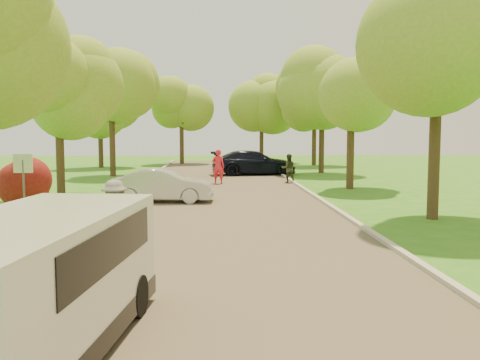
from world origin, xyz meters
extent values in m
plane|color=#2E741B|center=(0.00, 0.00, 0.00)|extent=(100.00, 100.00, 0.00)
cube|color=#4C4438|center=(0.00, 8.00, 0.01)|extent=(8.00, 60.00, 0.01)
cube|color=#B2AD9E|center=(-4.05, 8.00, 0.06)|extent=(0.18, 60.00, 0.12)
cube|color=#B2AD9E|center=(4.05, 8.00, 0.06)|extent=(0.18, 60.00, 0.12)
cylinder|color=#59595E|center=(-5.80, 4.00, 1.00)|extent=(0.06, 0.06, 2.00)
cube|color=white|center=(-5.80, 4.00, 1.90)|extent=(0.55, 0.04, 0.55)
cylinder|color=#382619|center=(-6.30, 5.50, 0.35)|extent=(0.12, 0.12, 0.70)
sphere|color=#590F0F|center=(-6.30, 5.50, 1.10)|extent=(1.70, 1.70, 1.70)
cylinder|color=#382619|center=(-7.00, 12.00, 1.57)|extent=(0.36, 0.36, 3.15)
sphere|color=olive|center=(-7.00, 12.00, 4.41)|extent=(4.20, 4.20, 4.20)
sphere|color=olive|center=(-6.37, 12.00, 5.04)|extent=(3.15, 3.15, 3.15)
cylinder|color=#382619|center=(-6.60, 22.00, 1.91)|extent=(0.36, 0.36, 3.83)
sphere|color=olive|center=(-6.60, 22.00, 5.27)|extent=(4.80, 4.80, 4.80)
sphere|color=olive|center=(-5.88, 22.00, 5.99)|extent=(3.60, 3.60, 3.60)
cylinder|color=#382619|center=(6.80, 5.00, 1.91)|extent=(0.36, 0.36, 3.83)
sphere|color=olive|center=(6.80, 5.00, 5.33)|extent=(5.00, 5.00, 5.00)
sphere|color=olive|center=(7.55, 5.00, 6.08)|extent=(3.75, 3.75, 3.75)
cylinder|color=#382619|center=(6.40, 14.00, 1.69)|extent=(0.36, 0.36, 3.38)
sphere|color=olive|center=(6.40, 14.00, 4.70)|extent=(4.40, 4.40, 4.40)
sphere|color=olive|center=(7.06, 14.00, 5.36)|extent=(3.30, 3.30, 3.30)
cylinder|color=#382619|center=(7.00, 24.00, 2.02)|extent=(0.36, 0.36, 4.05)
sphere|color=olive|center=(7.00, 24.00, 5.61)|extent=(5.20, 5.20, 5.20)
sphere|color=olive|center=(7.78, 24.00, 6.39)|extent=(3.90, 3.90, 3.90)
cylinder|color=#382619|center=(-9.00, 30.00, 1.80)|extent=(0.36, 0.36, 3.60)
sphere|color=olive|center=(-9.00, 30.00, 5.10)|extent=(5.00, 5.00, 5.00)
sphere|color=olive|center=(-8.25, 30.00, 5.85)|extent=(3.75, 3.75, 3.75)
cylinder|color=#382619|center=(8.00, 32.00, 1.91)|extent=(0.36, 0.36, 3.83)
sphere|color=olive|center=(8.00, 32.00, 5.33)|extent=(5.00, 5.00, 5.00)
sphere|color=olive|center=(8.75, 32.00, 6.08)|extent=(3.75, 3.75, 3.75)
cylinder|color=#382619|center=(-3.00, 34.00, 1.69)|extent=(0.36, 0.36, 3.38)
sphere|color=olive|center=(-3.00, 34.00, 4.81)|extent=(4.80, 4.80, 4.80)
sphere|color=olive|center=(-2.28, 34.00, 5.53)|extent=(3.60, 3.60, 3.60)
cylinder|color=#382619|center=(4.00, 36.00, 1.80)|extent=(0.36, 0.36, 3.60)
sphere|color=olive|center=(4.00, 36.00, 5.10)|extent=(5.00, 5.00, 5.00)
sphere|color=olive|center=(4.75, 36.00, 5.85)|extent=(3.75, 3.75, 3.75)
cube|color=silver|center=(-2.50, -5.21, 0.99)|extent=(2.49, 4.96, 1.63)
cube|color=black|center=(-2.50, -5.21, 0.30)|extent=(2.52, 5.06, 0.30)
cube|color=black|center=(-2.47, -4.96, 1.39)|extent=(2.34, 3.59, 0.54)
cylinder|color=black|center=(-3.13, -3.53, 0.33)|extent=(0.32, 0.68, 0.65)
cylinder|color=black|center=(-1.46, -3.75, 0.33)|extent=(0.32, 0.68, 0.65)
imported|color=silver|center=(-2.30, 9.53, 0.66)|extent=(4.10, 1.66, 1.33)
imported|color=black|center=(2.30, 22.43, 0.78)|extent=(5.61, 2.76, 1.57)
cube|color=black|center=(-2.47, 0.17, 0.10)|extent=(0.33, 0.87, 0.02)
cylinder|color=#BFCC4C|center=(-2.37, 0.46, 0.04)|extent=(0.04, 0.07, 0.07)
cylinder|color=#BFCC4C|center=(-2.52, 0.47, 0.04)|extent=(0.04, 0.07, 0.07)
cylinder|color=#BFCC4C|center=(-2.43, -0.14, 0.04)|extent=(0.04, 0.07, 0.07)
cylinder|color=#BFCC4C|center=(-2.58, -0.13, 0.04)|extent=(0.04, 0.07, 0.07)
imported|color=gray|center=(-2.47, 0.17, 0.93)|extent=(1.13, 0.73, 1.65)
imported|color=red|center=(-0.03, 16.79, 0.93)|extent=(0.73, 0.53, 1.85)
imported|color=#2A301C|center=(3.80, 17.11, 0.79)|extent=(0.78, 0.61, 1.58)
camera|label=1|loc=(-0.25, -11.77, 2.85)|focal=40.00mm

